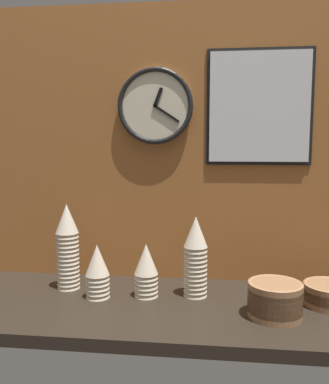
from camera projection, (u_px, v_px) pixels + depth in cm
name	position (u px, v px, depth cm)	size (l,w,h in cm)	color
ground_plane	(173.00, 308.00, 136.41)	(160.00, 56.00, 4.00)	black
wall_tiled_back	(180.00, 145.00, 156.01)	(160.00, 3.00, 105.00)	#A3602D
cup_stack_center	(146.00, 270.00, 140.94)	(8.30, 8.30, 18.66)	beige
cup_stack_center_left	(97.00, 271.00, 139.77)	(8.30, 8.30, 18.66)	beige
cup_stack_center_right	(196.00, 256.00, 140.78)	(8.30, 8.30, 28.18)	beige
cup_stack_left	(68.00, 246.00, 148.09)	(8.30, 8.30, 31.35)	beige
bowl_stack_far_right	(329.00, 294.00, 133.46)	(16.60, 16.60, 7.22)	#996B47
bowl_stack_right	(275.00, 299.00, 124.52)	(16.60, 16.60, 10.83)	#996B47
wall_clock	(155.00, 106.00, 152.31)	(28.76, 2.70, 28.76)	beige
menu_board	(259.00, 107.00, 148.88)	(38.64, 1.32, 42.44)	black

